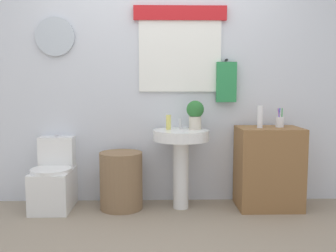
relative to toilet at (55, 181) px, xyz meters
name	(u,v)px	position (x,y,z in m)	size (l,w,h in m)	color
ground_plane	(160,245)	(1.02, -0.88, -0.27)	(8.00, 8.00, 0.00)	gray
back_wall	(160,74)	(1.03, 0.27, 1.04)	(4.40, 0.18, 2.60)	silver
toilet	(55,181)	(0.00, 0.00, 0.00)	(0.38, 0.51, 0.70)	white
laundry_hamper	(122,180)	(0.65, -0.03, 0.01)	(0.41, 0.41, 0.55)	#846647
pedestal_sink	(181,149)	(1.23, -0.03, 0.32)	(0.54, 0.54, 0.77)	white
faucet	(181,124)	(1.23, 0.09, 0.55)	(0.03, 0.03, 0.10)	silver
wooden_cabinet	(269,168)	(2.09, -0.03, 0.13)	(0.60, 0.44, 0.79)	olive
soap_bottle	(169,122)	(1.11, 0.02, 0.57)	(0.05, 0.05, 0.14)	#DBD166
potted_plant	(196,113)	(1.37, 0.03, 0.66)	(0.17, 0.17, 0.28)	beige
lotion_bottle	(260,117)	(1.98, -0.07, 0.63)	(0.05, 0.05, 0.21)	white
toothbrush_cup	(280,122)	(2.19, -0.01, 0.57)	(0.08, 0.08, 0.19)	silver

